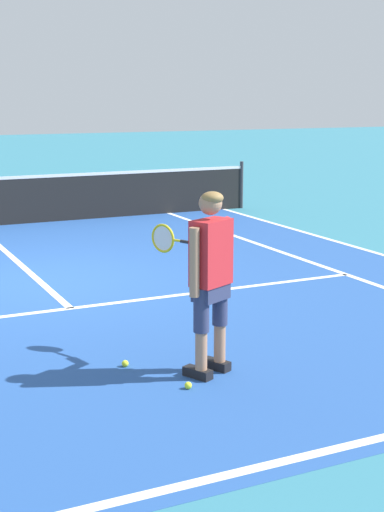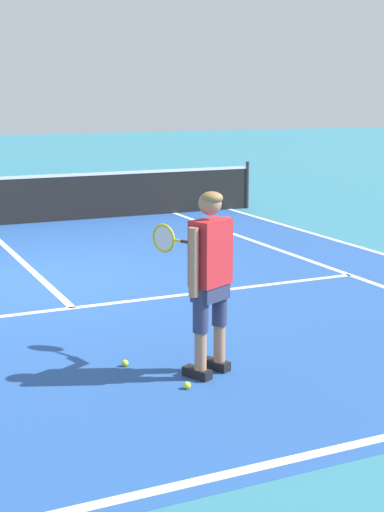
# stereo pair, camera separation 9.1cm
# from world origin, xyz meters

# --- Properties ---
(ground_plane) EXTENTS (80.00, 80.00, 0.00)m
(ground_plane) POSITION_xyz_m (0.00, 0.00, 0.00)
(ground_plane) COLOR teal
(court_inner_surface) EXTENTS (10.98, 11.24, 0.00)m
(court_inner_surface) POSITION_xyz_m (0.00, -0.53, 0.00)
(court_inner_surface) COLOR #234C93
(court_inner_surface) RESTS_ON ground
(line_baseline) EXTENTS (10.98, 0.10, 0.01)m
(line_baseline) POSITION_xyz_m (0.00, -5.95, 0.00)
(line_baseline) COLOR white
(line_baseline) RESTS_ON ground
(line_service) EXTENTS (8.23, 0.10, 0.01)m
(line_service) POSITION_xyz_m (0.00, -1.51, 0.00)
(line_service) COLOR white
(line_service) RESTS_ON ground
(line_centre_service) EXTENTS (0.10, 6.40, 0.01)m
(line_centre_service) POSITION_xyz_m (0.00, 1.69, 0.00)
(line_centre_service) COLOR white
(line_centre_service) RESTS_ON ground
(line_singles_right) EXTENTS (0.10, 10.84, 0.01)m
(line_singles_right) POSITION_xyz_m (4.12, -0.53, 0.00)
(line_singles_right) COLOR white
(line_singles_right) RESTS_ON ground
(line_doubles_right) EXTENTS (0.10, 10.84, 0.01)m
(line_doubles_right) POSITION_xyz_m (5.49, -0.53, 0.00)
(line_doubles_right) COLOR white
(line_doubles_right) RESTS_ON ground
(tennis_player) EXTENTS (0.56, 1.23, 1.71)m
(tennis_player) POSITION_xyz_m (0.55, -4.17, 0.99)
(tennis_player) COLOR black
(tennis_player) RESTS_ON ground
(tennis_ball_near_feet) EXTENTS (0.07, 0.07, 0.07)m
(tennis_ball_near_feet) POSITION_xyz_m (0.21, -4.43, 0.03)
(tennis_ball_near_feet) COLOR #CCE02D
(tennis_ball_near_feet) RESTS_ON ground
(tennis_ball_mid_court) EXTENTS (0.07, 0.07, 0.07)m
(tennis_ball_mid_court) POSITION_xyz_m (-0.10, -3.67, 0.03)
(tennis_ball_mid_court) COLOR #CCE02D
(tennis_ball_mid_court) RESTS_ON ground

